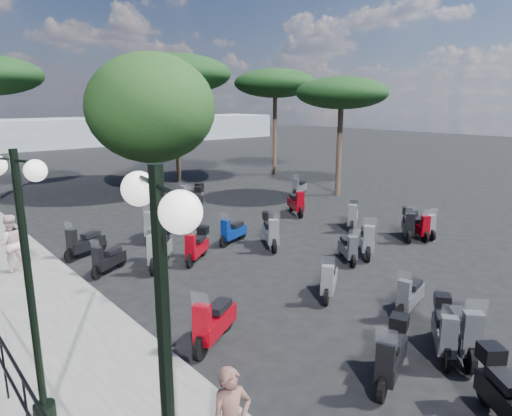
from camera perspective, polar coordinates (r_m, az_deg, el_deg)
ground at (r=13.14m, az=6.60°, el=-8.89°), size 120.00×120.00×0.00m
sidewalk at (r=12.53m, az=-26.12°, el=-10.98°), size 3.00×30.00×0.15m
lamp_post_0 at (r=4.18m, az=-11.12°, el=-20.67°), size 0.47×1.26×4.32m
lamp_post_1 at (r=7.33m, az=-26.61°, el=-7.40°), size 0.57×1.18×4.16m
pedestrian_far at (r=14.77m, az=-28.37°, el=-3.90°), size 0.86×0.70×1.67m
scooter_0 at (r=8.38m, az=29.35°, el=-20.22°), size 1.21×1.54×1.43m
scooter_1 at (r=8.85m, az=16.55°, el=-17.32°), size 1.60×0.87×1.35m
scooter_2 at (r=9.68m, az=-5.30°, el=-14.12°), size 1.60×1.02×1.41m
scooter_3 at (r=14.45m, az=-7.39°, el=-4.79°), size 1.39×1.09×1.29m
scooter_4 at (r=14.05m, az=-18.00°, el=-6.20°), size 1.35×0.84×1.18m
scooter_5 at (r=15.71m, az=-20.63°, el=-4.18°), size 1.58×0.79×1.32m
scooter_7 at (r=10.14m, az=24.32°, el=-13.84°), size 1.46×1.33×1.48m
scooter_8 at (r=10.07m, az=22.46°, el=-13.93°), size 1.46×1.09×1.33m
scooter_9 at (r=15.68m, az=1.84°, el=-3.01°), size 1.13×1.61×1.44m
scooter_10 at (r=14.14m, az=-11.92°, el=-5.04°), size 1.44×1.47×1.49m
scooter_11 at (r=17.02m, az=-12.78°, el=-2.15°), size 1.26×1.50×1.46m
scooter_13 at (r=11.56m, az=18.64°, el=-10.40°), size 1.53×0.62×1.24m
scooter_14 at (r=14.58m, az=11.45°, el=-5.05°), size 0.96×1.30×1.21m
scooter_15 at (r=11.98m, az=9.10°, el=-8.93°), size 1.36×1.03×1.28m
scooter_16 at (r=16.11m, az=-2.93°, el=-3.01°), size 1.50×0.69×1.23m
scooter_17 at (r=22.08m, az=-8.09°, el=1.55°), size 1.65×0.74×1.34m
scooter_20 at (r=17.57m, az=18.48°, el=-2.01°), size 1.46×1.18×1.37m
scooter_21 at (r=15.27m, az=13.70°, el=-3.99°), size 1.45×1.28×1.46m
scooter_22 at (r=20.22m, az=5.05°, el=0.55°), size 1.02×1.68×1.46m
scooter_23 at (r=21.06m, az=-7.80°, el=1.00°), size 1.51×1.06×1.35m
scooter_26 at (r=17.99m, az=20.25°, el=-2.11°), size 0.85×1.39×1.21m
scooter_27 at (r=17.74m, az=19.61°, el=-2.11°), size 0.98×1.38×1.24m
scooter_28 at (r=18.37m, az=12.02°, el=-0.93°), size 1.49×1.18×1.39m
scooter_29 at (r=24.37m, az=5.44°, el=2.54°), size 1.49×0.76×1.24m
broadleaf_tree at (r=25.56m, az=-12.98°, el=12.07°), size 6.86×6.86×7.47m
pine_0 at (r=28.56m, az=-10.11°, el=16.16°), size 6.70×6.70×7.67m
pine_1 at (r=31.21m, az=2.41°, el=15.28°), size 5.43×5.43×7.02m
pine_3 at (r=24.36m, az=10.65°, el=13.90°), size 4.73×4.73×6.16m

